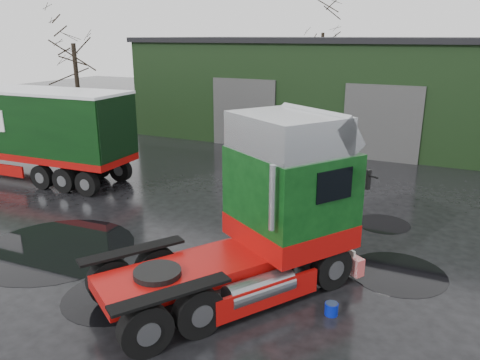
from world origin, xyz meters
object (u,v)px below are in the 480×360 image
(trailer_left, at_px, (4,131))
(warehouse, at_px, (400,90))
(wash_bucket, at_px, (331,309))
(tree_back_a, at_px, (322,55))
(tree_left, at_px, (76,71))
(hero_tractor, at_px, (223,212))

(trailer_left, bearing_deg, warehouse, -46.39)
(wash_bucket, bearing_deg, tree_back_a, 106.92)
(tree_back_a, bearing_deg, warehouse, -51.34)
(tree_left, bearing_deg, hero_tractor, -37.54)
(trailer_left, distance_m, tree_back_a, 27.60)
(warehouse, relative_size, tree_left, 3.81)
(tree_back_a, bearing_deg, hero_tractor, -77.89)
(trailer_left, xyz_separation_m, wash_bucket, (17.23, -5.02, -1.94))
(trailer_left, bearing_deg, tree_back_a, -18.86)
(warehouse, height_order, tree_back_a, tree_back_a)
(warehouse, bearing_deg, hero_tractor, -93.17)
(warehouse, distance_m, tree_back_a, 12.90)
(hero_tractor, xyz_separation_m, tree_back_a, (-6.80, 31.68, 2.46))
(warehouse, relative_size, tree_back_a, 3.41)
(tree_left, distance_m, tree_back_a, 21.10)
(hero_tractor, bearing_deg, tree_back_a, 134.54)
(warehouse, distance_m, wash_bucket, 21.65)
(hero_tractor, bearing_deg, wash_bucket, 38.43)
(wash_bucket, relative_size, tree_back_a, 0.03)
(warehouse, xyz_separation_m, trailer_left, (-15.68, -16.37, -1.06))
(warehouse, xyz_separation_m, tree_left, (-19.00, -8.00, 1.09))
(wash_bucket, distance_m, tree_left, 24.86)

